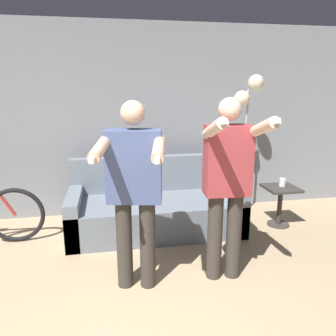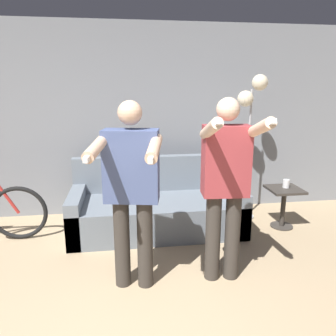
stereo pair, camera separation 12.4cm
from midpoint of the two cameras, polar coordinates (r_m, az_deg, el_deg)
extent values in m
cube|color=gray|center=(4.58, -7.84, 8.04)|extent=(10.00, 0.05, 2.60)
cube|color=slate|center=(4.14, -1.01, -8.16)|extent=(2.10, 0.93, 0.41)
cube|color=slate|center=(4.37, -1.68, -0.90)|extent=(2.10, 0.14, 0.47)
cube|color=slate|center=(4.12, -14.66, -7.71)|extent=(0.16, 0.93, 0.55)
cube|color=slate|center=(4.33, 11.91, -6.45)|extent=(0.16, 0.93, 0.55)
cylinder|color=#38332D|center=(3.02, -6.81, -12.88)|extent=(0.14, 0.14, 0.82)
cylinder|color=#38332D|center=(2.99, -2.80, -13.04)|extent=(0.14, 0.14, 0.82)
cube|color=#475684|center=(2.75, -5.12, 0.37)|extent=(0.49, 0.30, 0.61)
sphere|color=#D8AD8C|center=(2.68, -5.32, 9.55)|extent=(0.20, 0.20, 0.20)
cylinder|color=#D8AD8C|center=(2.51, -10.93, 3.59)|extent=(0.18, 0.51, 0.15)
cube|color=white|center=(2.28, -12.34, 1.72)|extent=(0.06, 0.13, 0.05)
cylinder|color=#D8AD8C|center=(2.45, -0.95, 3.56)|extent=(0.18, 0.51, 0.15)
cube|color=white|center=(2.21, -1.37, 1.64)|extent=(0.06, 0.13, 0.05)
cylinder|color=#38332D|center=(3.13, 8.98, -11.85)|extent=(0.14, 0.14, 0.83)
cylinder|color=#38332D|center=(3.17, 12.24, -11.63)|extent=(0.14, 0.14, 0.83)
cube|color=#9E383D|center=(2.91, 11.26, 1.22)|extent=(0.42, 0.25, 0.62)
sphere|color=beige|center=(2.84, 11.69, 10.00)|extent=(0.20, 0.20, 0.20)
cylinder|color=beige|center=(2.58, 8.82, 6.71)|extent=(0.13, 0.51, 0.23)
cube|color=white|center=(2.34, 10.16, 7.73)|extent=(0.05, 0.13, 0.07)
cylinder|color=beige|center=(2.69, 16.86, 6.57)|extent=(0.13, 0.51, 0.23)
cube|color=white|center=(2.46, 18.92, 7.50)|extent=(0.05, 0.13, 0.07)
ellipsoid|color=tan|center=(4.29, -4.29, 3.01)|extent=(0.39, 0.14, 0.15)
sphere|color=tan|center=(4.29, -2.07, 3.77)|extent=(0.11, 0.11, 0.11)
ellipsoid|color=tan|center=(4.31, -7.05, 2.29)|extent=(0.22, 0.04, 0.04)
cone|color=tan|center=(4.26, -2.32, 4.28)|extent=(0.03, 0.03, 0.03)
cone|color=tan|center=(4.30, -2.37, 4.37)|extent=(0.03, 0.03, 0.03)
cylinder|color=#B2B2B7|center=(4.75, 13.88, -8.12)|extent=(0.26, 0.26, 0.02)
cylinder|color=#B2B2B7|center=(4.50, 14.52, 2.05)|extent=(0.03, 0.03, 1.74)
sphere|color=#F4E5C1|center=(4.45, 16.52, 14.10)|extent=(0.20, 0.20, 0.20)
sphere|color=#F4E5C1|center=(4.38, 14.14, 11.63)|extent=(0.20, 0.20, 0.20)
cylinder|color=#38332D|center=(4.58, 19.89, -9.47)|extent=(0.28, 0.28, 0.02)
cylinder|color=#38332D|center=(4.49, 20.14, -6.69)|extent=(0.06, 0.06, 0.49)
cube|color=#38332D|center=(4.41, 20.43, -3.52)|extent=(0.41, 0.41, 0.03)
cylinder|color=white|center=(4.43, 20.65, -2.56)|extent=(0.08, 0.08, 0.10)
torus|color=black|center=(4.22, -23.77, -7.19)|extent=(0.65, 0.05, 0.65)
cylinder|color=#B72D28|center=(4.19, -25.30, -4.89)|extent=(0.23, 0.04, 0.38)
camera|label=1|loc=(0.06, -88.95, 0.26)|focal=35.00mm
camera|label=2|loc=(0.06, 91.05, -0.26)|focal=35.00mm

